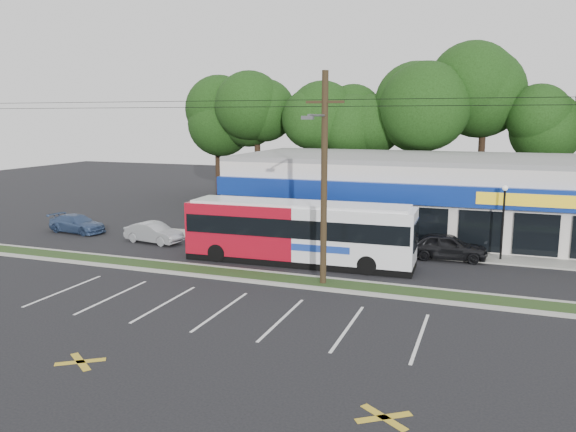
# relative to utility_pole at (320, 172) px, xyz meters

# --- Properties ---
(ground) EXTENTS (120.00, 120.00, 0.00)m
(ground) POSITION_rel_utility_pole_xyz_m (-2.83, -0.93, -5.41)
(ground) COLOR black
(ground) RESTS_ON ground
(grass_strip) EXTENTS (40.00, 1.60, 0.12)m
(grass_strip) POSITION_rel_utility_pole_xyz_m (-2.83, 0.07, -5.35)
(grass_strip) COLOR #233515
(grass_strip) RESTS_ON ground
(curb_south) EXTENTS (40.00, 0.25, 0.14)m
(curb_south) POSITION_rel_utility_pole_xyz_m (-2.83, -0.78, -5.34)
(curb_south) COLOR #9E9E93
(curb_south) RESTS_ON ground
(curb_north) EXTENTS (40.00, 0.25, 0.14)m
(curb_north) POSITION_rel_utility_pole_xyz_m (-2.83, 0.92, -5.34)
(curb_north) COLOR #9E9E93
(curb_north) RESTS_ON ground
(sidewalk) EXTENTS (32.00, 2.20, 0.10)m
(sidewalk) POSITION_rel_utility_pole_xyz_m (2.17, 8.07, -5.36)
(sidewalk) COLOR #9E9E93
(sidewalk) RESTS_ON ground
(strip_mall) EXTENTS (25.00, 12.55, 5.30)m
(strip_mall) POSITION_rel_utility_pole_xyz_m (2.67, 14.99, -2.76)
(strip_mall) COLOR beige
(strip_mall) RESTS_ON ground
(utility_pole) EXTENTS (50.00, 2.77, 10.00)m
(utility_pole) POSITION_rel_utility_pole_xyz_m (0.00, 0.00, 0.00)
(utility_pole) COLOR black
(utility_pole) RESTS_ON ground
(lamp_post) EXTENTS (0.30, 0.30, 4.25)m
(lamp_post) POSITION_rel_utility_pole_xyz_m (8.17, 7.87, -2.74)
(lamp_post) COLOR black
(lamp_post) RESTS_ON ground
(tree_line) EXTENTS (46.76, 6.76, 11.83)m
(tree_line) POSITION_rel_utility_pole_xyz_m (1.17, 25.07, 3.00)
(tree_line) COLOR black
(tree_line) RESTS_ON ground
(metrobus) EXTENTS (12.66, 3.10, 3.38)m
(metrobus) POSITION_rel_utility_pole_xyz_m (-2.28, 3.57, -3.62)
(metrobus) COLOR #A30C1D
(metrobus) RESTS_ON ground
(car_dark) EXTENTS (4.49, 2.02, 1.50)m
(car_dark) POSITION_rel_utility_pole_xyz_m (5.30, 7.22, -4.66)
(car_dark) COLOR black
(car_dark) RESTS_ON ground
(car_silver) EXTENTS (4.13, 1.98, 1.31)m
(car_silver) POSITION_rel_utility_pole_xyz_m (-12.63, 5.14, -4.76)
(car_silver) COLOR #989B9F
(car_silver) RESTS_ON ground
(car_blue) EXTENTS (4.47, 2.22, 1.25)m
(car_blue) POSITION_rel_utility_pole_xyz_m (-19.47, 6.07, -4.79)
(car_blue) COLOR navy
(car_blue) RESTS_ON ground
(pedestrian_a) EXTENTS (0.74, 0.57, 1.80)m
(pedestrian_a) POSITION_rel_utility_pole_xyz_m (-0.83, 6.54, -4.51)
(pedestrian_a) COLOR silver
(pedestrian_a) RESTS_ON ground
(pedestrian_b) EXTENTS (0.93, 0.74, 1.85)m
(pedestrian_b) POSITION_rel_utility_pole_xyz_m (0.61, 7.57, -4.49)
(pedestrian_b) COLOR #BAAFA7
(pedestrian_b) RESTS_ON ground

